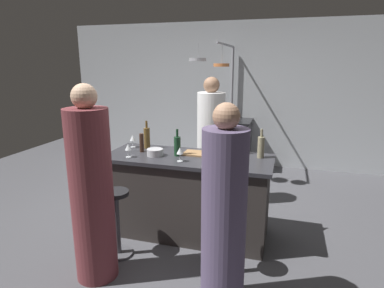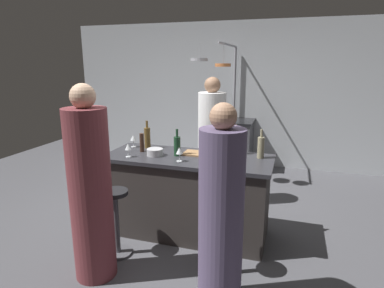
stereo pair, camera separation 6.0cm
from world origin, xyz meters
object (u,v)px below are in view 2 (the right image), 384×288
(pepper_mill, at_px, (142,143))
(guest_right, at_px, (221,218))
(mixing_bowl_steel, at_px, (155,152))
(bar_stool_left, at_px, (116,220))
(stove_range, at_px, (230,144))
(wine_bottle_green, at_px, (177,146))
(wine_glass_near_right_guest, at_px, (128,147))
(wine_bottle_red, at_px, (220,148))
(wine_glass_near_left_guest, at_px, (133,138))
(guest_left, at_px, (91,192))
(chef, at_px, (212,147))
(wine_bottle_amber, at_px, (147,137))
(bar_stool_right, at_px, (223,237))
(wine_glass_by_chef, at_px, (179,151))
(cutting_board, at_px, (198,154))
(mixing_bowl_ceramic, at_px, (225,161))
(wine_bottle_white, at_px, (261,147))
(wine_bottle_rose, at_px, (236,143))

(pepper_mill, bearing_deg, guest_right, -41.74)
(mixing_bowl_steel, bearing_deg, bar_stool_left, -109.50)
(pepper_mill, relative_size, mixing_bowl_steel, 1.21)
(stove_range, relative_size, pepper_mill, 4.24)
(wine_bottle_green, height_order, wine_glass_near_right_guest, wine_bottle_green)
(wine_bottle_red, height_order, wine_glass_near_left_guest, wine_bottle_red)
(bar_stool_left, distance_m, guest_left, 0.54)
(chef, bearing_deg, wine_bottle_amber, -132.50)
(pepper_mill, relative_size, wine_bottle_green, 0.72)
(wine_bottle_red, xyz_separation_m, mixing_bowl_steel, (-0.71, -0.04, -0.09))
(bar_stool_right, relative_size, wine_glass_by_chef, 4.66)
(wine_glass_by_chef, relative_size, mixing_bowl_steel, 0.84)
(cutting_board, relative_size, wine_glass_by_chef, 2.19)
(bar_stool_right, distance_m, wine_bottle_red, 0.89)
(bar_stool_left, height_order, wine_bottle_red, wine_bottle_red)
(wine_glass_by_chef, height_order, mixing_bowl_ceramic, wine_glass_by_chef)
(stove_range, relative_size, bar_stool_left, 1.31)
(wine_glass_near_left_guest, bearing_deg, pepper_mill, -39.70)
(wine_bottle_red, height_order, wine_glass_by_chef, wine_bottle_red)
(cutting_board, bearing_deg, guest_right, -65.52)
(guest_left, bearing_deg, wine_glass_by_chef, 54.66)
(bar_stool_right, xyz_separation_m, wine_bottle_green, (-0.65, 0.61, 0.64))
(stove_range, bearing_deg, cutting_board, -87.88)
(wine_bottle_amber, xyz_separation_m, wine_glass_near_left_guest, (-0.18, -0.02, -0.02))
(wine_bottle_green, bearing_deg, wine_bottle_red, -3.12)
(pepper_mill, distance_m, mixing_bowl_steel, 0.24)
(wine_bottle_white, distance_m, mixing_bowl_steel, 1.13)
(wine_glass_near_left_guest, bearing_deg, wine_bottle_amber, 4.92)
(bar_stool_left, height_order, wine_glass_near_right_guest, wine_glass_near_right_guest)
(bar_stool_right, xyz_separation_m, wine_glass_near_right_guest, (-1.13, 0.40, 0.63))
(wine_bottle_white, bearing_deg, wine_bottle_amber, 178.77)
(bar_stool_left, xyz_separation_m, wine_bottle_white, (1.29, 0.79, 0.64))
(guest_right, bearing_deg, pepper_mill, 138.26)
(bar_stool_right, relative_size, guest_left, 0.40)
(wine_bottle_amber, xyz_separation_m, wine_bottle_white, (1.31, -0.03, -0.01))
(wine_bottle_rose, xyz_separation_m, mixing_bowl_steel, (-0.82, -0.32, -0.09))
(pepper_mill, distance_m, mixing_bowl_ceramic, 1.01)
(bar_stool_right, relative_size, mixing_bowl_steel, 3.90)
(bar_stool_right, height_order, wine_glass_by_chef, wine_glass_by_chef)
(wine_bottle_red, distance_m, mixing_bowl_ceramic, 0.17)
(guest_left, xyz_separation_m, wine_bottle_rose, (1.03, 1.20, 0.23))
(wine_glass_near_right_guest, bearing_deg, wine_glass_near_left_guest, 110.26)
(mixing_bowl_ceramic, bearing_deg, guest_right, -79.92)
(guest_left, height_order, wine_glass_near_right_guest, guest_left)
(guest_right, xyz_separation_m, wine_bottle_red, (-0.23, 0.96, 0.28))
(stove_range, bearing_deg, wine_bottle_amber, -104.05)
(stove_range, relative_size, cutting_board, 2.78)
(wine_bottle_red, bearing_deg, stove_range, 98.28)
(stove_range, bearing_deg, bar_stool_left, -99.99)
(wine_bottle_amber, bearing_deg, bar_stool_right, -36.72)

